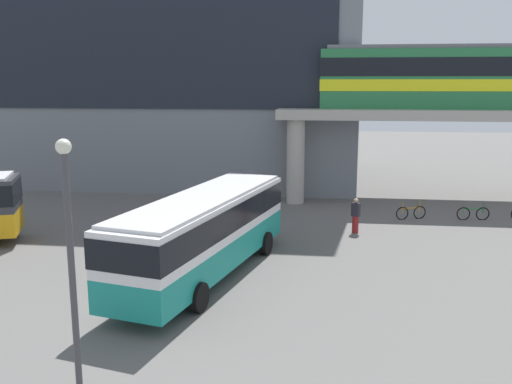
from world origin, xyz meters
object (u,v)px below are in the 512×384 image
Objects in this scene: train at (476,76)px; bus_main at (205,227)px; bicycle_green at (473,213)px; pedestrian_by_bike_rack at (356,217)px; station_building at (169,40)px; bicycle_orange at (411,213)px.

train reaches higher than bus_main.
pedestrian_by_bike_rack is (-6.52, -3.47, 0.47)m from bicycle_green.
station_building reaches higher than bicycle_orange.
bicycle_orange and bicycle_green have the same top height.
train is 10.20m from bicycle_orange.
station_building reaches higher than bicycle_green.
train is at bearing 49.63° from pedestrian_by_bike_rack.
bus_main is 6.66× the size of bicycle_orange.
station_building is 15.92× the size of bicycle_green.
bus_main reaches higher than bicycle_orange.
pedestrian_by_bike_rack is (-7.49, -8.81, -6.92)m from train.
bicycle_green is at bearing 40.41° from bus_main.
pedestrian_by_bike_rack is at bearing -48.90° from station_building.
bus_main is at bearing -130.17° from train.
train is 1.68× the size of bus_main.
train reaches higher than bicycle_orange.
station_building is 16.72× the size of bicycle_orange.
pedestrian_by_bike_rack is at bearing -134.41° from bicycle_orange.
station_building is 1.49× the size of train.
bus_main is at bearing -131.38° from bicycle_orange.
bus_main is 16.60m from bicycle_green.
bicycle_orange is (9.23, 10.48, -1.63)m from bus_main.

